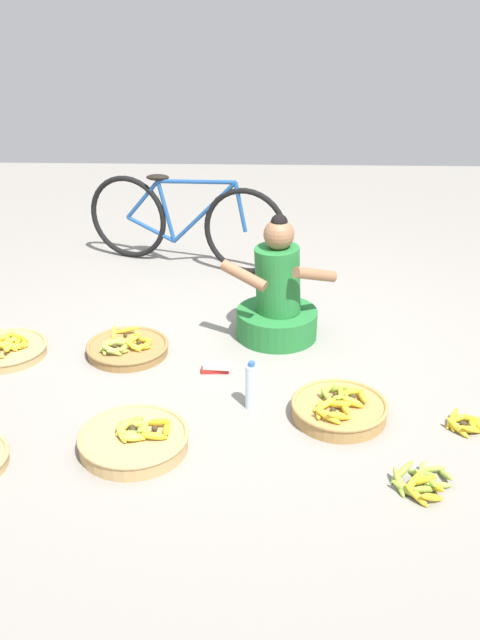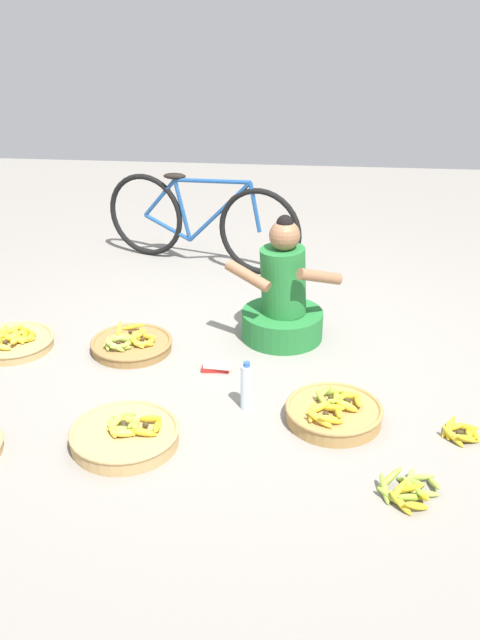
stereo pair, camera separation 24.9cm
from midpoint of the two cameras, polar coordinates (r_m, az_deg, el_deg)
ground_plane at (r=4.33m, az=1.92°, el=-3.05°), size 10.00×10.00×0.00m
vendor_woman_front at (r=4.47m, az=5.06°, el=1.59°), size 0.73×0.52×0.82m
bicycle_leaning at (r=5.65m, az=-1.96°, el=7.94°), size 1.62×0.60×0.73m
banana_basket_front_right at (r=4.60m, az=-16.36°, el=-1.69°), size 0.50×0.50×0.14m
banana_basket_near_bicycle at (r=3.76m, az=9.46°, el=-7.37°), size 0.51×0.51×0.16m
banana_basket_front_left at (r=3.57m, az=-7.25°, el=-9.19°), size 0.55×0.55×0.15m
banana_basket_mid_left at (r=4.43m, az=-7.16°, el=-1.95°), size 0.51×0.51×0.14m
loose_bananas_front_center at (r=3.36m, az=15.52°, el=-13.11°), size 0.30×0.29×0.10m
loose_bananas_back_right at (r=3.81m, az=19.15°, el=-8.58°), size 0.21×0.22×0.09m
water_bottle at (r=3.78m, az=2.44°, el=-5.41°), size 0.07×0.07×0.28m
packet_carton_stack at (r=4.16m, az=-0.22°, el=-3.84°), size 0.18×0.07×0.06m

